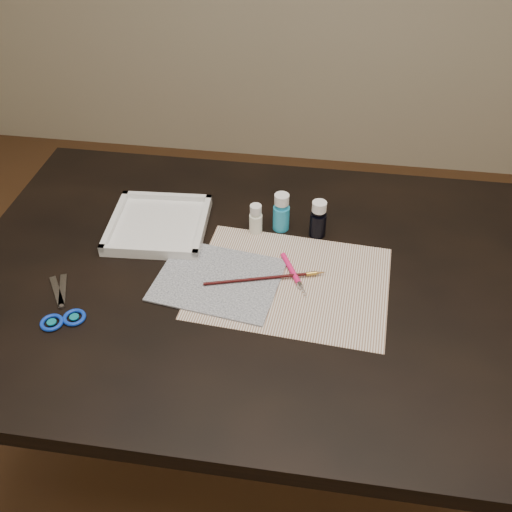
# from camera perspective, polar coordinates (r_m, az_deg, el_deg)

# --- Properties ---
(ground) EXTENTS (3.50, 3.50, 0.02)m
(ground) POSITION_cam_1_polar(r_m,az_deg,el_deg) (1.84, 0.00, -19.47)
(ground) COLOR #422614
(ground) RESTS_ON ground
(table) EXTENTS (1.30, 0.90, 0.75)m
(table) POSITION_cam_1_polar(r_m,az_deg,el_deg) (1.52, 0.00, -12.23)
(table) COLOR black
(table) RESTS_ON ground
(paper) EXTENTS (0.43, 0.34, 0.00)m
(paper) POSITION_cam_1_polar(r_m,az_deg,el_deg) (1.22, 3.50, -2.64)
(paper) COLOR silver
(paper) RESTS_ON table
(canvas) EXTENTS (0.28, 0.24, 0.00)m
(canvas) POSITION_cam_1_polar(r_m,az_deg,el_deg) (1.22, -3.82, -2.38)
(canvas) COLOR black
(canvas) RESTS_ON paper
(paint_bottle_white) EXTENTS (0.04, 0.04, 0.08)m
(paint_bottle_white) POSITION_cam_1_polar(r_m,az_deg,el_deg) (1.33, -0.02, 3.74)
(paint_bottle_white) COLOR white
(paint_bottle_white) RESTS_ON table
(paint_bottle_cyan) EXTENTS (0.04, 0.04, 0.10)m
(paint_bottle_cyan) POSITION_cam_1_polar(r_m,az_deg,el_deg) (1.34, 2.55, 4.43)
(paint_bottle_cyan) COLOR #2397C5
(paint_bottle_cyan) RESTS_ON table
(paint_bottle_navy) EXTENTS (0.05, 0.05, 0.09)m
(paint_bottle_navy) POSITION_cam_1_polar(r_m,az_deg,el_deg) (1.32, 6.24, 3.71)
(paint_bottle_navy) COLOR black
(paint_bottle_navy) RESTS_ON table
(paintbrush) EXTENTS (0.26, 0.08, 0.01)m
(paintbrush) POSITION_cam_1_polar(r_m,az_deg,el_deg) (1.22, 0.96, -2.21)
(paintbrush) COLOR black
(paintbrush) RESTS_ON canvas
(craft_knife) EXTENTS (0.08, 0.13, 0.01)m
(craft_knife) POSITION_cam_1_polar(r_m,az_deg,el_deg) (1.23, 3.88, -1.94)
(craft_knife) COLOR #ED1966
(craft_knife) RESTS_ON paper
(scissors) EXTENTS (0.18, 0.20, 0.01)m
(scissors) POSITION_cam_1_polar(r_m,az_deg,el_deg) (1.24, -19.23, -4.34)
(scissors) COLOR silver
(scissors) RESTS_ON table
(palette_tray) EXTENTS (0.24, 0.24, 0.03)m
(palette_tray) POSITION_cam_1_polar(r_m,az_deg,el_deg) (1.37, -9.72, 3.16)
(palette_tray) COLOR white
(palette_tray) RESTS_ON table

